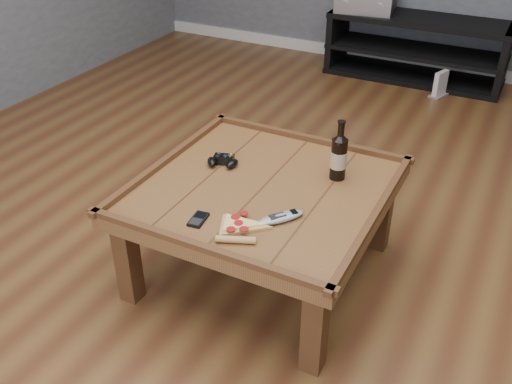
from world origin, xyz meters
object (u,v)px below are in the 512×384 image
at_px(beer_bottle, 339,156).
at_px(av_receiver, 366,0).
at_px(pizza_slice, 238,227).
at_px(media_console, 416,49).
at_px(remote_control, 281,217).
at_px(coffee_table, 263,199).
at_px(smartphone, 198,219).
at_px(game_controller, 223,161).
at_px(game_console, 440,85).

distance_m(beer_bottle, av_receiver, 2.63).
xyz_separation_m(beer_bottle, pizza_slice, (-0.20, -0.53, -0.10)).
bearing_deg(beer_bottle, media_console, 95.62).
bearing_deg(beer_bottle, remote_control, -101.12).
bearing_deg(media_console, av_receiver, -179.26).
xyz_separation_m(coffee_table, beer_bottle, (0.25, 0.21, 0.17)).
height_order(media_console, smartphone, media_console).
height_order(game_controller, remote_control, game_controller).
distance_m(av_receiver, game_console, 0.92).
height_order(smartphone, av_receiver, av_receiver).
relative_size(beer_bottle, remote_control, 1.41).
bearing_deg(av_receiver, coffee_table, -88.47).
bearing_deg(media_console, game_controller, -95.24).
height_order(remote_control, av_receiver, av_receiver).
xyz_separation_m(media_console, game_controller, (-0.24, -2.67, 0.22)).
bearing_deg(game_controller, remote_control, -49.46).
bearing_deg(game_console, smartphone, -78.20).
height_order(pizza_slice, av_receiver, av_receiver).
height_order(pizza_slice, remote_control, same).
relative_size(beer_bottle, smartphone, 2.57).
xyz_separation_m(coffee_table, game_console, (0.28, 2.47, -0.30)).
relative_size(game_controller, smartphone, 1.46).
distance_m(pizza_slice, av_receiver, 3.10).
distance_m(pizza_slice, remote_control, 0.17).
distance_m(coffee_table, remote_control, 0.26).
bearing_deg(coffee_table, remote_control, -47.87).
height_order(beer_bottle, remote_control, beer_bottle).
relative_size(coffee_table, pizza_slice, 3.38).
bearing_deg(pizza_slice, game_controller, 104.11).
bearing_deg(game_controller, game_console, 61.51).
height_order(coffee_table, beer_bottle, beer_bottle).
bearing_deg(smartphone, beer_bottle, 49.47).
bearing_deg(av_receiver, remote_control, -85.83).
height_order(beer_bottle, smartphone, beer_bottle).
bearing_deg(remote_control, media_console, 131.83).
xyz_separation_m(av_receiver, game_console, (0.73, -0.28, -0.49)).
height_order(game_controller, game_console, game_controller).
height_order(media_console, game_controller, media_console).
distance_m(smartphone, av_receiver, 3.10).
xyz_separation_m(coffee_table, media_console, (0.00, 2.75, -0.15)).
height_order(remote_control, game_console, remote_control).
distance_m(beer_bottle, remote_control, 0.42).
xyz_separation_m(beer_bottle, game_controller, (-0.49, -0.13, -0.09)).
distance_m(coffee_table, beer_bottle, 0.37).
distance_m(remote_control, av_receiver, 3.00).
height_order(beer_bottle, game_controller, beer_bottle).
bearing_deg(game_console, coffee_table, -76.74).
xyz_separation_m(remote_control, av_receiver, (-0.62, 2.93, 0.11)).
distance_m(coffee_table, smartphone, 0.36).
bearing_deg(remote_control, pizza_slice, -94.64).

